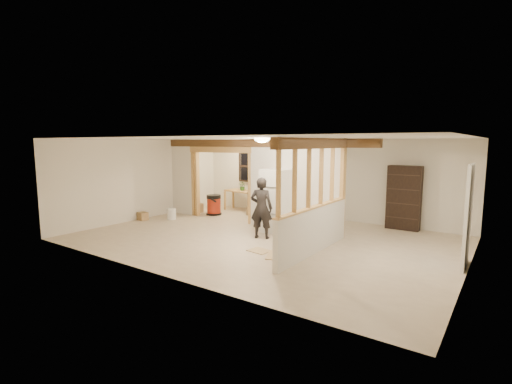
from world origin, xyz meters
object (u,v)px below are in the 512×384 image
Objects in this scene: woman at (261,208)px; shop_vac at (214,205)px; bookshelf at (404,198)px; work_table at (241,200)px; refrigerator at (276,201)px.

woman reaches higher than shop_vac.
bookshelf reaches higher than shop_vac.
work_table is 1.68× the size of shop_vac.
work_table is 0.65× the size of bookshelf.
shop_vac is 5.90m from bookshelf.
refrigerator is at bearing -140.91° from bookshelf.
shop_vac is (-0.23, -1.17, -0.02)m from work_table.
shop_vac is 0.38× the size of bookshelf.
bookshelf is at bearing 10.96° from work_table.
refrigerator is at bearing -27.70° from work_table.
work_table is at bearing -64.09° from woman.
shop_vac is at bearing -47.32° from woman.
bookshelf reaches higher than work_table.
woman is 3.98m from work_table.
refrigerator is at bearing -15.54° from shop_vac.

